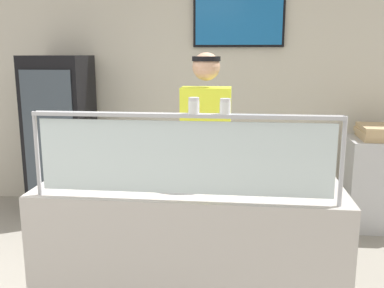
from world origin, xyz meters
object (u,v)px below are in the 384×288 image
object	(u,v)px
pizza_tray	(182,179)
pepper_flake_shaker	(225,107)
pizza_box_stack	(384,132)
parmesan_shaker	(194,107)
worker_figure	(206,151)
pizza_server	(181,177)
drink_fridge	(61,136)

from	to	relation	value
pizza_tray	pepper_flake_shaker	world-z (taller)	pepper_flake_shaker
pepper_flake_shaker	pizza_box_stack	world-z (taller)	pepper_flake_shaker
parmesan_shaker	worker_figure	world-z (taller)	worker_figure
pizza_server	parmesan_shaker	bearing A→B (deg)	-63.19
pizza_server	worker_figure	xyz separation A→B (m)	(0.11, 0.68, 0.02)
drink_fridge	pizza_box_stack	size ratio (longest dim) A/B	3.56
pepper_flake_shaker	drink_fridge	distance (m)	2.93
worker_figure	pizza_box_stack	xyz separation A→B (m)	(1.68, 1.12, -0.02)
pizza_tray	pizza_box_stack	world-z (taller)	pizza_box_stack
pizza_tray	pizza_server	xyz separation A→B (m)	(-0.01, -0.02, 0.02)
pizza_box_stack	pepper_flake_shaker	bearing A→B (deg)	-125.19
pizza_tray	worker_figure	distance (m)	0.67
parmesan_shaker	pizza_server	bearing A→B (deg)	110.21
pizza_server	worker_figure	size ratio (longest dim) A/B	0.16
parmesan_shaker	drink_fridge	bearing A→B (deg)	128.05
pepper_flake_shaker	pizza_server	bearing A→B (deg)	131.35
pizza_server	pepper_flake_shaker	distance (m)	0.65
worker_figure	pizza_tray	bearing A→B (deg)	-98.38
worker_figure	pizza_box_stack	size ratio (longest dim) A/B	3.62
pepper_flake_shaker	drink_fridge	size ratio (longest dim) A/B	0.05
pizza_server	drink_fridge	xyz separation A→B (m)	(-1.58, 1.85, -0.12)
pizza_tray	worker_figure	xyz separation A→B (m)	(0.10, 0.66, 0.04)
pepper_flake_shaker	worker_figure	bearing A→B (deg)	100.10
pepper_flake_shaker	pizza_tray	bearing A→B (deg)	128.77
pizza_box_stack	drink_fridge	bearing A→B (deg)	179.26
parmesan_shaker	worker_figure	bearing A→B (deg)	90.74
pepper_flake_shaker	worker_figure	xyz separation A→B (m)	(-0.18, 1.01, -0.47)
pizza_tray	pizza_box_stack	distance (m)	2.52
parmesan_shaker	pepper_flake_shaker	size ratio (longest dim) A/B	1.05
pizza_server	drink_fridge	world-z (taller)	drink_fridge
parmesan_shaker	pizza_box_stack	size ratio (longest dim) A/B	0.18
drink_fridge	pizza_box_stack	world-z (taller)	drink_fridge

